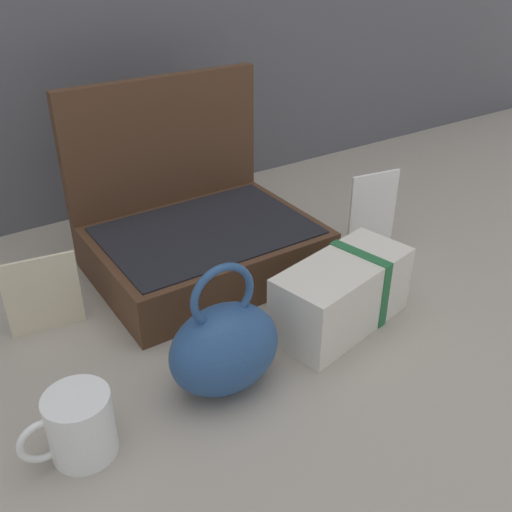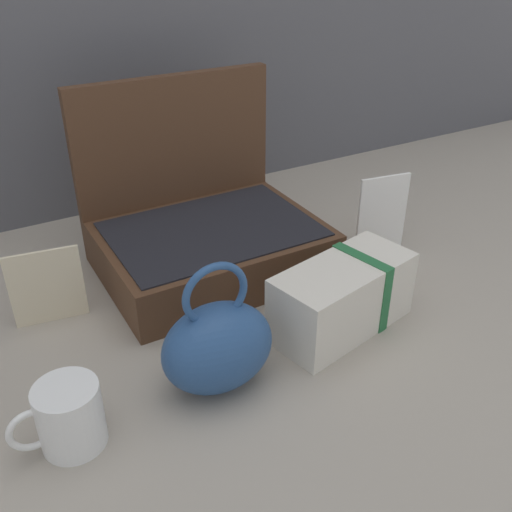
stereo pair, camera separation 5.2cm
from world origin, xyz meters
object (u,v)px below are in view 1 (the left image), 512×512
Objects in this scene: teal_pouch_handbag at (224,347)px; poster_card_right at (43,294)px; open_suitcase at (197,231)px; coffee_mug at (79,426)px; info_card_left at (372,212)px; cream_toiletry_bag at (343,293)px.

teal_pouch_handbag is 0.34m from poster_card_right.
open_suitcase is at bearing 15.81° from poster_card_right.
open_suitcase is at bearing 43.26° from coffee_mug.
teal_pouch_handbag reaches higher than info_card_left.
cream_toiletry_bag is 2.17× the size of coffee_mug.
poster_card_right is (-0.31, -0.04, -0.01)m from open_suitcase.
coffee_mug is 0.90× the size of poster_card_right.
coffee_mug is (-0.47, -0.03, -0.01)m from cream_toiletry_bag.
open_suitcase is at bearing 166.96° from info_card_left.
poster_card_right is (-0.65, 0.10, -0.02)m from info_card_left.
open_suitcase is 3.36× the size of coffee_mug.
poster_card_right is at bearing 82.03° from coffee_mug.
open_suitcase reaches higher than coffee_mug.
cream_toiletry_bag reaches higher than coffee_mug.
cream_toiletry_bag is at bearing 5.73° from teal_pouch_handbag.
cream_toiletry_bag is at bearing -69.80° from open_suitcase.
info_card_left is at bearing 37.04° from cream_toiletry_bag.
info_card_left is 0.65m from poster_card_right.
cream_toiletry_bag is at bearing -133.68° from info_card_left.
open_suitcase is 0.49m from coffee_mug.
info_card_left is 1.24× the size of poster_card_right.
info_card_left is at bearing 15.93° from coffee_mug.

